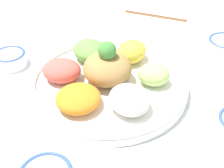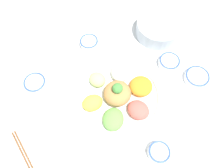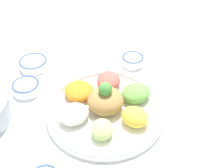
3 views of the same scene
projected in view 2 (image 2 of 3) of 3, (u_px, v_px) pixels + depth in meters
ground_plane at (119, 92)px, 0.92m from camera, size 2.40×2.40×0.00m
salad_platter at (118, 96)px, 0.88m from camera, size 0.37×0.37×0.12m
sauce_bowl_red at (197, 77)px, 0.93m from camera, size 0.10×0.10×0.03m
rice_bowl_blue at (169, 62)px, 0.96m from camera, size 0.09×0.09×0.04m
sauce_bowl_dark at (89, 43)px, 1.00m from camera, size 0.08×0.08×0.04m
rice_bowl_plain at (159, 152)px, 0.80m from camera, size 0.08×0.08×0.04m
sauce_bowl_far at (36, 84)px, 0.91m from camera, size 0.09×0.09×0.05m
side_serving_bowl at (158, 27)px, 1.02m from camera, size 0.21×0.21×0.07m
chopsticks_pair_near at (24, 155)px, 0.81m from camera, size 0.10×0.20×0.01m
serving_spoon_extra at (65, 34)px, 1.05m from camera, size 0.07×0.12×0.01m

